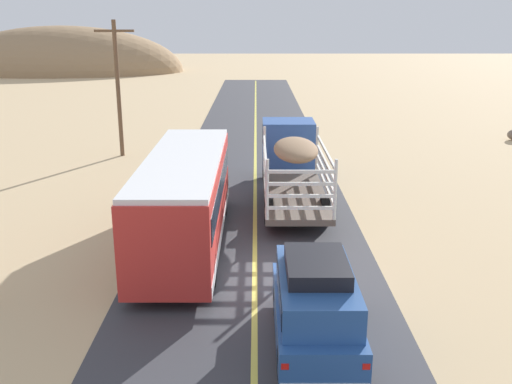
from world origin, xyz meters
The scene contains 8 objects.
ground_plane centered at (0.00, 0.00, 0.00)m, with size 240.00×240.00×0.00m, color tan.
road_surface centered at (0.00, 0.00, 0.01)m, with size 8.00×120.00×0.02m, color #38383D.
road_centre_line centered at (0.00, 0.00, 0.02)m, with size 0.16×117.60×0.00m, color #D8CC4C.
suv_near centered at (1.46, -3.93, 1.15)m, with size 1.90×4.62×2.29m.
livestock_truck centered at (1.62, 9.32, 1.79)m, with size 2.53×9.70×3.02m.
bus centered at (-2.41, 2.58, 1.75)m, with size 2.54×10.00×3.21m.
power_pole_mid centered at (-7.78, 16.57, 4.11)m, with size 2.20×0.24×7.64m.
distant_hill centered at (-29.19, 72.72, 0.00)m, with size 36.27×21.73×13.48m, color #957553.
Camera 1 is at (0.04, -16.36, 7.66)m, focal length 40.47 mm.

